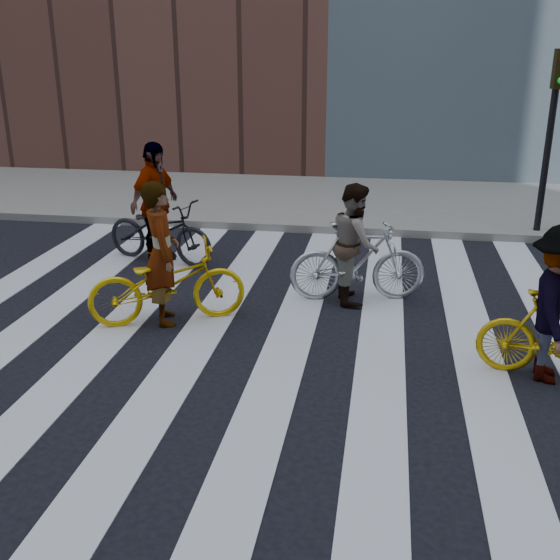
% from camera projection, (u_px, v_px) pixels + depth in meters
% --- Properties ---
extents(ground, '(100.00, 100.00, 0.00)m').
position_uv_depth(ground, '(242.00, 344.00, 7.83)').
color(ground, black).
rests_on(ground, ground).
extents(sidewalk_far, '(100.00, 5.00, 0.15)m').
position_uv_depth(sidewalk_far, '(314.00, 201.00, 14.77)').
color(sidewalk_far, gray).
rests_on(sidewalk_far, ground).
extents(zebra_crosswalk, '(8.25, 10.00, 0.01)m').
position_uv_depth(zebra_crosswalk, '(242.00, 343.00, 7.83)').
color(zebra_crosswalk, silver).
rests_on(zebra_crosswalk, ground).
extents(traffic_signal, '(0.22, 0.42, 3.33)m').
position_uv_depth(traffic_signal, '(554.00, 112.00, 11.33)').
color(traffic_signal, black).
rests_on(traffic_signal, ground).
extents(bike_yellow_left, '(2.09, 1.44, 1.04)m').
position_uv_depth(bike_yellow_left, '(167.00, 283.00, 8.30)').
color(bike_yellow_left, '#DDB50C').
rests_on(bike_yellow_left, ground).
extents(bike_silver_mid, '(1.94, 0.87, 1.13)m').
position_uv_depth(bike_silver_mid, '(358.00, 262.00, 9.01)').
color(bike_silver_mid, '#B7BBC2').
rests_on(bike_silver_mid, ground).
extents(bike_yellow_right, '(1.68, 0.72, 0.98)m').
position_uv_depth(bike_yellow_right, '(557.00, 337.00, 6.86)').
color(bike_yellow_right, gold).
rests_on(bike_yellow_right, ground).
extents(bike_dark_rear, '(2.09, 1.21, 1.04)m').
position_uv_depth(bike_dark_rear, '(160.00, 231.00, 10.66)').
color(bike_dark_rear, black).
rests_on(bike_dark_rear, ground).
extents(rider_left, '(0.67, 0.79, 1.83)m').
position_uv_depth(rider_left, '(162.00, 253.00, 8.18)').
color(rider_left, slate).
rests_on(rider_left, ground).
extents(rider_mid, '(0.76, 0.91, 1.65)m').
position_uv_depth(rider_mid, '(355.00, 243.00, 8.93)').
color(rider_mid, slate).
rests_on(rider_mid, ground).
extents(rider_right, '(0.80, 1.18, 1.69)m').
position_uv_depth(rider_right, '(557.00, 305.00, 6.75)').
color(rider_right, slate).
rests_on(rider_right, ground).
extents(rider_rear, '(0.78, 1.24, 1.96)m').
position_uv_depth(rider_rear, '(155.00, 203.00, 10.51)').
color(rider_rear, slate).
rests_on(rider_rear, ground).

